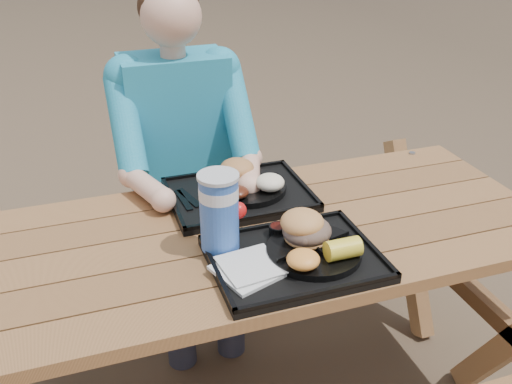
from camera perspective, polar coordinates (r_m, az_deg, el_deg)
name	(u,v)px	position (r m, az deg, el deg)	size (l,w,h in m)	color
picnic_table	(256,327)	(1.93, 0.00, -13.39)	(1.80, 1.49, 0.75)	#999999
tray_near	(294,260)	(1.56, 3.85, -6.77)	(0.45, 0.35, 0.02)	black
tray_far	(239,196)	(1.87, -1.70, -0.36)	(0.45, 0.35, 0.02)	black
plate_near	(314,251)	(1.56, 5.81, -5.87)	(0.26, 0.26, 0.02)	black
plate_far	(247,187)	(1.88, -0.93, 0.46)	(0.26, 0.26, 0.02)	black
napkin_stack	(248,269)	(1.49, -0.78, -7.73)	(0.15, 0.15, 0.02)	silver
soda_cup	(219,214)	(1.54, -3.69, -2.16)	(0.11, 0.11, 0.21)	#1646A8
condiment_bbq	(278,230)	(1.64, 2.22, -3.85)	(0.05, 0.05, 0.03)	black
condiment_mustard	(298,224)	(1.67, 4.20, -3.18)	(0.05, 0.05, 0.03)	gold
sandwich	(308,218)	(1.56, 5.18, -2.65)	(0.13, 0.13, 0.13)	#D58D4B
mac_cheese	(303,259)	(1.47, 4.74, -6.73)	(0.09, 0.09, 0.04)	#FFA743
corn_cob	(343,249)	(1.52, 8.69, -5.63)	(0.09, 0.09, 0.05)	yellow
cutlery_far	(189,198)	(1.84, -6.73, -0.59)	(0.02, 0.14, 0.01)	black
burger	(237,164)	(1.90, -1.92, 2.79)	(0.12, 0.12, 0.10)	#B87841
baked_beans	(237,192)	(1.79, -1.93, -0.01)	(0.08, 0.08, 0.03)	#4C1C0F
potato_salad	(270,182)	(1.83, 1.41, 0.97)	(0.09, 0.09, 0.05)	white
diner	(182,180)	(2.26, -7.44, 1.17)	(0.48, 0.84, 1.28)	teal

